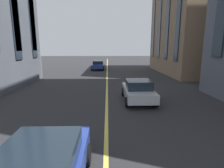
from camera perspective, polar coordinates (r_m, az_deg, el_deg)
The scene contains 4 objects.
lane_centre_line at distance 17.41m, azimuth -1.60°, elevation 0.20°, with size 80.00×0.16×0.01m.
car_silver_mid at distance 11.70m, azimuth 8.35°, elevation -2.03°, with size 3.90×1.89×1.40m.
car_blue_near at distance 28.73m, azimuth -4.48°, elevation 6.05°, with size 4.40×1.95×1.37m.
building_right_far at distance 28.21m, azimuth 28.70°, elevation 17.45°, with size 13.65×12.32×13.99m.
Camera 1 is at (2.93, -0.06, 3.41)m, focal length 28.64 mm.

